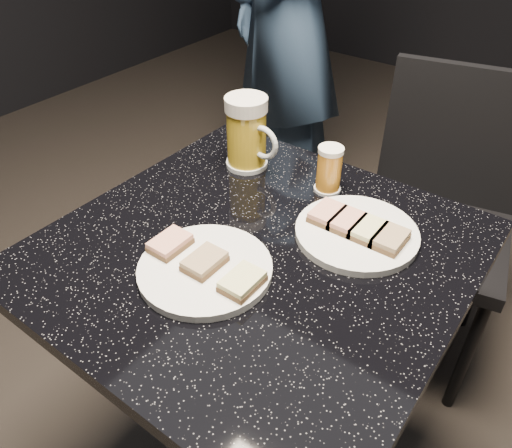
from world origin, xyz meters
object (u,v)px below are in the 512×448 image
object	(u,v)px
plate_small	(357,233)
table	(256,336)
beer_tumbler	(329,170)
chair	(438,209)
plate_large	(205,269)
patron	(287,9)
beer_mug	(247,133)

from	to	relation	value
plate_small	table	size ratio (longest dim) A/B	0.30
plate_small	beer_tumbler	xyz separation A→B (m)	(-0.12, 0.10, 0.04)
table	chair	xyz separation A→B (m)	(0.14, 0.68, -0.01)
table	beer_tumbler	bearing A→B (deg)	87.69
plate_large	beer_tumbler	world-z (taller)	beer_tumbler
patron	chair	size ratio (longest dim) A/B	1.96
patron	beer_mug	bearing A→B (deg)	-32.50
plate_small	beer_mug	distance (m)	0.33
beer_tumbler	patron	bearing A→B (deg)	128.77
chair	plate_small	bearing A→B (deg)	-90.79
table	beer_mug	size ratio (longest dim) A/B	4.75
plate_small	beer_mug	bearing A→B (deg)	165.50
plate_large	plate_small	size ratio (longest dim) A/B	1.01
plate_large	plate_small	world-z (taller)	same
patron	table	size ratio (longest dim) A/B	2.27
plate_large	plate_small	bearing A→B (deg)	56.42
table	plate_small	bearing A→B (deg)	45.85
table	beer_mug	distance (m)	0.43
beer_mug	chair	size ratio (longest dim) A/B	0.18
chair	table	bearing A→B (deg)	-101.40
plate_small	table	world-z (taller)	plate_small
plate_large	patron	distance (m)	1.26
plate_small	chair	world-z (taller)	chair
beer_mug	beer_tumbler	distance (m)	0.19
patron	beer_mug	xyz separation A→B (m)	(0.43, -0.79, -0.02)
table	patron	bearing A→B (deg)	121.31
patron	table	bearing A→B (deg)	-29.70
plate_small	patron	size ratio (longest dim) A/B	0.13
beer_tumbler	chair	xyz separation A→B (m)	(0.13, 0.44, -0.30)
plate_large	patron	world-z (taller)	patron
beer_mug	plate_large	bearing A→B (deg)	-64.19
plate_large	plate_small	distance (m)	0.28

